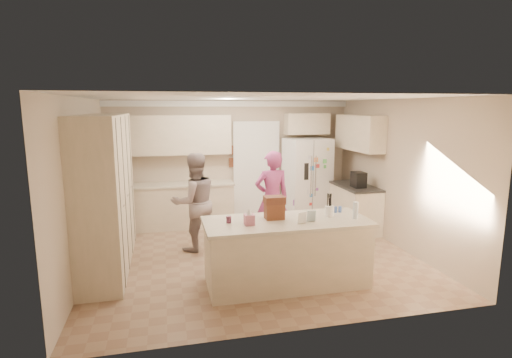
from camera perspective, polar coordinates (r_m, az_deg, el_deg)
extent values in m
cube|color=#8B7057|center=(6.79, -0.16, -11.07)|extent=(5.20, 4.60, 0.02)
cube|color=white|center=(6.33, -0.17, 11.61)|extent=(5.20, 4.60, 0.02)
cube|color=#BAA78F|center=(8.67, -3.57, 2.53)|extent=(5.20, 0.02, 2.60)
cube|color=#BAA78F|center=(4.27, 6.78, -5.57)|extent=(5.20, 0.02, 2.60)
cube|color=#BAA78F|center=(6.39, -23.63, -1.07)|extent=(0.02, 4.60, 2.60)
cube|color=#BAA78F|center=(7.45, 19.80, 0.68)|extent=(0.02, 4.60, 2.60)
cube|color=white|center=(8.55, -3.60, 10.69)|extent=(5.20, 0.08, 0.12)
cube|color=beige|center=(6.56, -20.58, -1.71)|extent=(0.60, 2.60, 2.35)
cube|color=beige|center=(8.42, -10.91, -3.83)|extent=(2.20, 0.60, 0.88)
cube|color=beige|center=(8.31, -11.01, -0.77)|extent=(2.24, 0.63, 0.04)
cube|color=beige|center=(8.32, -11.28, 6.19)|extent=(2.20, 0.35, 0.80)
cube|color=black|center=(8.79, 0.02, 1.01)|extent=(0.90, 0.06, 2.10)
cube|color=white|center=(8.75, 0.07, 0.97)|extent=(1.02, 0.03, 2.22)
cube|color=brown|center=(8.61, -3.41, 4.15)|extent=(0.15, 0.02, 0.20)
cube|color=brown|center=(8.64, -3.39, 2.37)|extent=(0.15, 0.02, 0.20)
cube|color=white|center=(8.73, 7.29, -0.13)|extent=(0.98, 0.81, 1.80)
cube|color=gray|center=(8.41, 8.12, -0.56)|extent=(0.02, 0.02, 1.78)
cube|color=black|center=(8.28, 6.77, 1.06)|extent=(0.22, 0.03, 0.35)
cylinder|color=silver|center=(8.35, 7.87, 0.42)|extent=(0.02, 0.02, 0.85)
cylinder|color=silver|center=(8.38, 8.50, 0.45)|extent=(0.02, 0.02, 0.85)
cube|color=beige|center=(8.85, 7.28, 7.83)|extent=(0.95, 0.35, 0.45)
cube|color=beige|center=(8.32, 13.92, -4.12)|extent=(0.60, 1.20, 0.88)
cube|color=#2D2B28|center=(8.22, 14.00, -1.01)|extent=(0.63, 1.24, 0.04)
cube|color=beige|center=(8.32, 14.52, 6.40)|extent=(0.35, 1.50, 0.70)
cube|color=black|center=(7.99, 14.44, -0.10)|extent=(0.22, 0.28, 0.30)
cube|color=beige|center=(5.69, 4.35, -10.57)|extent=(2.20, 0.90, 0.88)
cube|color=beige|center=(5.54, 4.41, -6.12)|extent=(2.28, 0.96, 0.05)
cylinder|color=white|center=(5.78, 10.46, -4.54)|extent=(0.13, 0.13, 0.15)
cube|color=#CD718E|center=(5.29, -0.97, -5.82)|extent=(0.13, 0.13, 0.14)
cone|color=white|center=(5.26, -0.97, -4.67)|extent=(0.08, 0.08, 0.08)
cube|color=brown|center=(5.56, 2.64, -4.61)|extent=(0.26, 0.18, 0.22)
cube|color=#592D1E|center=(5.52, 2.66, -3.00)|extent=(0.28, 0.20, 0.10)
cylinder|color=#59263F|center=(5.39, -3.92, -5.80)|extent=(0.07, 0.07, 0.09)
cube|color=white|center=(5.38, 6.60, -5.51)|extent=(0.12, 0.06, 0.16)
cube|color=silver|center=(5.47, 7.91, -5.26)|extent=(0.12, 0.05, 0.16)
cylinder|color=silver|center=(5.72, 14.03, -4.37)|extent=(0.07, 0.07, 0.24)
cylinder|color=#395AA8|center=(6.01, 11.30, -4.31)|extent=(0.05, 0.05, 0.09)
cylinder|color=#395AA8|center=(6.04, 11.90, -4.26)|extent=(0.05, 0.05, 0.09)
imported|color=gray|center=(6.95, -8.76, -3.28)|extent=(0.98, 0.86, 1.70)
imported|color=#A24676|center=(7.11, 2.29, -2.81)|extent=(0.64, 0.44, 1.71)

